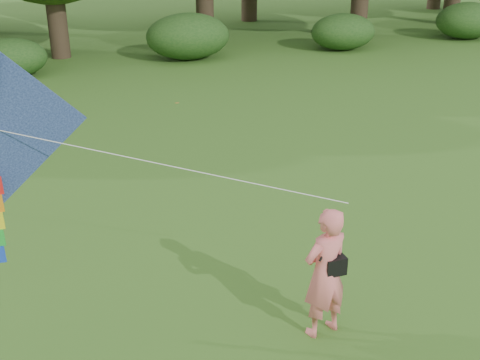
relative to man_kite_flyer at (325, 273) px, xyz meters
name	(u,v)px	position (x,y,z in m)	size (l,w,h in m)	color
ground	(318,318)	(0.10, 0.28, -0.98)	(100.00, 100.00, 0.00)	#265114
man_kite_flyer	(325,273)	(0.00, 0.00, 0.00)	(0.72, 0.47, 1.96)	#EF7270
crossbody_bag	(334,264)	(0.12, -0.03, 0.13)	(0.43, 0.20, 0.74)	black
shrub_band	(98,46)	(-0.62, 17.88, -0.12)	(39.15, 3.22, 1.88)	#264919
fallen_leaves	(209,237)	(-0.68, 3.21, -0.98)	(10.69, 14.74, 0.01)	olive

